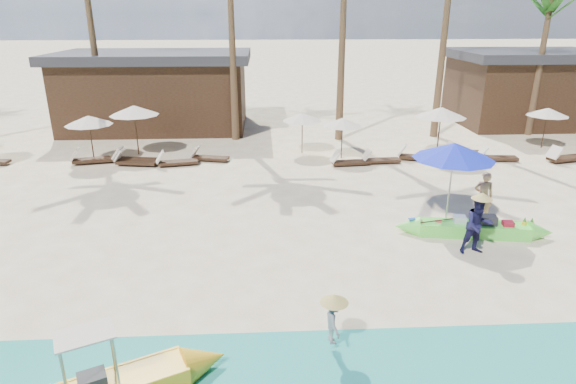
{
  "coord_description": "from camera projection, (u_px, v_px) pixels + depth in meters",
  "views": [
    {
      "loc": [
        -1.89,
        -10.97,
        6.3
      ],
      "look_at": [
        -1.21,
        2.0,
        1.48
      ],
      "focal_mm": 30.0,
      "sensor_mm": 36.0,
      "label": 1
    }
  ],
  "objects": [
    {
      "name": "lounger_8_left",
      "position": [
        495.0,
        157.0,
        21.88
      ],
      "size": [
        1.81,
        0.71,
        0.6
      ],
      "rotation": [
        0.0,
        0.0,
        -0.1
      ],
      "color": "#392417",
      "rests_on": "ground"
    },
    {
      "name": "ground",
      "position": [
        338.0,
        271.0,
        12.55
      ],
      "size": [
        240.0,
        240.0,
        0.0
      ],
      "primitive_type": "plane",
      "color": "beige",
      "rests_on": "ground"
    },
    {
      "name": "blue_umbrella",
      "position": [
        454.0,
        151.0,
        14.55
      ],
      "size": [
        2.47,
        2.47,
        2.66
      ],
      "color": "#99999E",
      "rests_on": "ground"
    },
    {
      "name": "lounger_6_left",
      "position": [
        348.0,
        161.0,
        21.21
      ],
      "size": [
        1.73,
        0.68,
        0.57
      ],
      "rotation": [
        0.0,
        0.0,
        0.1
      ],
      "color": "#392417",
      "rests_on": "ground"
    },
    {
      "name": "resort_parasol_7",
      "position": [
        441.0,
        112.0,
        21.82
      ],
      "size": [
        2.27,
        2.27,
        2.34
      ],
      "color": "#392417",
      "rests_on": "ground"
    },
    {
      "name": "green_canoe",
      "position": [
        473.0,
        229.0,
        14.5
      ],
      "size": [
        5.17,
        1.18,
        0.66
      ],
      "rotation": [
        0.0,
        0.0,
        -0.16
      ],
      "color": "#5DEA47",
      "rests_on": "ground"
    },
    {
      "name": "tourist",
      "position": [
        483.0,
        196.0,
        15.42
      ],
      "size": [
        0.68,
        0.53,
        1.63
      ],
      "primitive_type": "imported",
      "rotation": [
        0.0,
        0.0,
        2.88
      ],
      "color": "tan",
      "rests_on": "ground"
    },
    {
      "name": "lounger_4_right",
      "position": [
        175.0,
        161.0,
        21.18
      ],
      "size": [
        1.88,
        0.91,
        0.61
      ],
      "rotation": [
        0.0,
        0.0,
        0.2
      ],
      "color": "#392417",
      "rests_on": "ground"
    },
    {
      "name": "lounger_3_left",
      "position": [
        91.0,
        159.0,
        21.49
      ],
      "size": [
        2.03,
        0.98,
        0.66
      ],
      "rotation": [
        0.0,
        0.0,
        0.2
      ],
      "color": "#392417",
      "rests_on": "ground"
    },
    {
      "name": "pavilion_west",
      "position": [
        157.0,
        90.0,
        27.78
      ],
      "size": [
        10.8,
        6.6,
        4.3
      ],
      "color": "#392417",
      "rests_on": "ground"
    },
    {
      "name": "lounger_3_right",
      "position": [
        133.0,
        159.0,
        21.52
      ],
      "size": [
        1.99,
        0.88,
        0.65
      ],
      "rotation": [
        0.0,
        0.0,
        -0.15
      ],
      "color": "#392417",
      "rests_on": "ground"
    },
    {
      "name": "vendor_yellow",
      "position": [
        334.0,
        321.0,
        9.39
      ],
      "size": [
        0.43,
        0.66,
        0.97
      ],
      "primitive_type": "imported",
      "rotation": [
        0.0,
        0.0,
        1.69
      ],
      "color": "gray",
      "rests_on": "ground"
    },
    {
      "name": "pavilion_east",
      "position": [
        527.0,
        87.0,
        28.87
      ],
      "size": [
        8.8,
        6.6,
        4.3
      ],
      "color": "#392417",
      "rests_on": "ground"
    },
    {
      "name": "lounger_4_left",
      "position": [
        134.0,
        161.0,
        21.21
      ],
      "size": [
        1.93,
        0.86,
        0.63
      ],
      "rotation": [
        0.0,
        0.0,
        -0.16
      ],
      "color": "#392417",
      "rests_on": "ground"
    },
    {
      "name": "resort_parasol_4",
      "position": [
        134.0,
        110.0,
        22.28
      ],
      "size": [
        2.27,
        2.27,
        2.34
      ],
      "color": "#392417",
      "rests_on": "ground"
    },
    {
      "name": "lounger_5_left",
      "position": [
        208.0,
        157.0,
        21.89
      ],
      "size": [
        1.79,
        0.92,
        0.58
      ],
      "rotation": [
        0.0,
        0.0,
        -0.24
      ],
      "color": "#392417",
      "rests_on": "ground"
    },
    {
      "name": "lounger_7_left",
      "position": [
        416.0,
        156.0,
        21.98
      ],
      "size": [
        1.91,
        1.07,
        0.62
      ],
      "rotation": [
        0.0,
        0.0,
        -0.3
      ],
      "color": "#392417",
      "rests_on": "ground"
    },
    {
      "name": "lounger_6_right",
      "position": [
        379.0,
        159.0,
        21.52
      ],
      "size": [
        1.73,
        0.63,
        0.58
      ],
      "rotation": [
        0.0,
        0.0,
        0.07
      ],
      "color": "#392417",
      "rests_on": "ground"
    },
    {
      "name": "vendor_green",
      "position": [
        478.0,
        225.0,
        13.23
      ],
      "size": [
        0.86,
        0.69,
        1.68
      ],
      "primitive_type": "imported",
      "rotation": [
        0.0,
        0.0,
        0.07
      ],
      "color": "#15153A",
      "rests_on": "ground"
    },
    {
      "name": "resort_parasol_8",
      "position": [
        548.0,
        112.0,
        23.42
      ],
      "size": [
        1.96,
        1.96,
        2.02
      ],
      "color": "#392417",
      "rests_on": "ground"
    },
    {
      "name": "resort_parasol_3",
      "position": [
        88.0,
        120.0,
        21.13
      ],
      "size": [
        2.06,
        2.06,
        2.12
      ],
      "color": "#392417",
      "rests_on": "ground"
    },
    {
      "name": "lounger_9_left",
      "position": [
        565.0,
        157.0,
        21.74
      ],
      "size": [
        2.07,
        1.06,
        0.67
      ],
      "rotation": [
        0.0,
        0.0,
        0.24
      ],
      "color": "#392417",
      "rests_on": "ground"
    },
    {
      "name": "resort_parasol_6",
      "position": [
        343.0,
        122.0,
        21.76
      ],
      "size": [
        1.83,
        1.83,
        1.89
      ],
      "color": "#392417",
      "rests_on": "ground"
    },
    {
      "name": "lounger_7_right",
      "position": [
        462.0,
        152.0,
        22.65
      ],
      "size": [
        1.88,
        0.64,
        0.63
      ],
      "rotation": [
        0.0,
        0.0,
        -0.03
      ],
      "color": "#392417",
      "rests_on": "ground"
    },
    {
      "name": "resort_parasol_5",
      "position": [
        302.0,
        117.0,
        22.61
      ],
      "size": [
        1.88,
        1.88,
        1.94
      ],
      "color": "#392417",
      "rests_on": "ground"
    }
  ]
}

